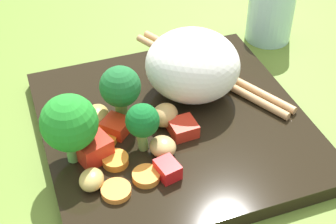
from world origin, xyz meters
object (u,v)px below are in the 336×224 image
(rice_mound, at_px, (193,65))
(chopstick_pair, at_px, (210,71))
(broccoli_floret_0, at_px, (142,122))
(square_plate, at_px, (175,127))
(carrot_slice_2, at_px, (102,140))
(drinking_glass, at_px, (271,11))

(rice_mound, height_order, chopstick_pair, rice_mound)
(rice_mound, bearing_deg, chopstick_pair, 34.59)
(chopstick_pair, bearing_deg, broccoli_floret_0, 102.59)
(square_plate, bearing_deg, broccoli_floret_0, -151.49)
(rice_mound, distance_m, broccoli_floret_0, 0.10)
(square_plate, bearing_deg, carrot_slice_2, -178.41)
(chopstick_pair, bearing_deg, drinking_glass, -85.10)
(square_plate, height_order, broccoli_floret_0, broccoli_floret_0)
(square_plate, bearing_deg, rice_mound, 44.96)
(carrot_slice_2, height_order, chopstick_pair, chopstick_pair)
(carrot_slice_2, bearing_deg, rice_mound, 18.44)
(chopstick_pair, xyz_separation_m, drinking_glass, (0.12, 0.07, 0.02))
(square_plate, xyz_separation_m, broccoli_floret_0, (-0.04, -0.02, 0.04))
(square_plate, xyz_separation_m, rice_mound, (0.04, 0.04, 0.05))
(broccoli_floret_0, bearing_deg, square_plate, 28.51)
(carrot_slice_2, bearing_deg, chopstick_pair, 22.51)
(square_plate, height_order, chopstick_pair, chopstick_pair)
(broccoli_floret_0, xyz_separation_m, carrot_slice_2, (-0.04, 0.02, -0.03))
(rice_mound, height_order, broccoli_floret_0, rice_mound)
(square_plate, height_order, drinking_glass, drinking_glass)
(rice_mound, relative_size, carrot_slice_2, 3.36)
(square_plate, relative_size, rice_mound, 2.64)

